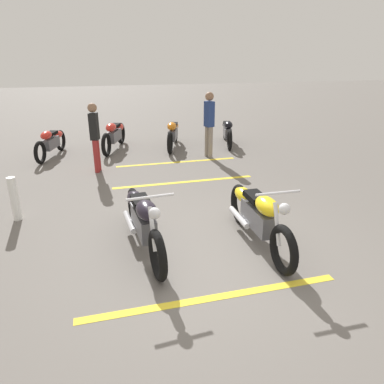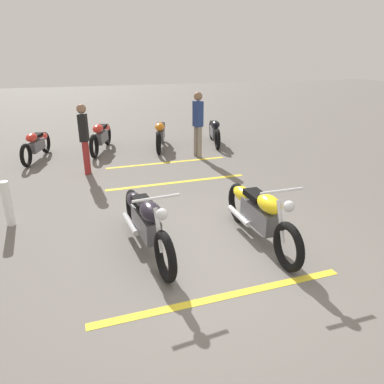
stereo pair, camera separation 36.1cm
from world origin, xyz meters
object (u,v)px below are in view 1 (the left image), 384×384
Objects in this scene: motorcycle_row_left at (173,133)px; motorcycle_bright_foreground at (257,215)px; motorcycle_row_right at (51,142)px; motorcycle_dark_foreground at (143,219)px; motorcycle_row_center at (114,134)px; bystander_near_row at (95,134)px; bystander_secondary at (209,122)px; bollard_post at (14,199)px; motorcycle_row_far_left at (227,131)px.

motorcycle_bright_foreground is at bearing 17.96° from motorcycle_row_left.
motorcycle_row_right is (-0.17, 3.50, -0.03)m from motorcycle_row_left.
motorcycle_dark_foreground is 1.05× the size of motorcycle_row_center.
bystander_near_row is (-1.76, -1.21, 0.50)m from motorcycle_row_right.
motorcycle_bright_foreground is 1.36× the size of bystander_near_row.
motorcycle_row_center is 2.96m from bystander_secondary.
motorcycle_row_left is at bearing -39.92° from bollard_post.
bollard_post is (-4.36, 5.43, -0.03)m from motorcycle_row_far_left.
motorcycle_row_right is 4.42m from bystander_secondary.
bollard_post is (-4.59, 1.94, -0.07)m from motorcycle_row_center.
bollard_post is at bearing -36.89° from motorcycle_row_far_left.
bollard_post is (-2.47, 1.40, -0.53)m from bystander_near_row.
motorcycle_dark_foreground is 2.88× the size of bollard_post.
motorcycle_row_center is 1.20× the size of bystander_secondary.
motorcycle_row_center is at bearing -22.90° from bollard_post.
motorcycle_row_far_left is at bearing 145.00° from motorcycle_dark_foreground.
motorcycle_row_right is at bearing -2.55° from bollard_post.
motorcycle_row_center reaches higher than bollard_post.
motorcycle_bright_foreground is at bearing 46.65° from motorcycle_row_right.
motorcycle_bright_foreground is at bearing -115.91° from bollard_post.
motorcycle_row_far_left is (6.14, -1.75, -0.04)m from motorcycle_bright_foreground.
motorcycle_bright_foreground is 4.93m from bystander_secondary.
motorcycle_row_center is at bearing -88.91° from bystander_near_row.
motorcycle_row_center is 1.79m from motorcycle_row_right.
motorcycle_row_far_left is at bearing -139.53° from bystander_near_row.
bystander_near_row is 0.93× the size of bystander_secondary.
motorcycle_row_left is 1.06× the size of motorcycle_row_right.
bystander_secondary is (4.57, -2.41, 0.52)m from motorcycle_dark_foreground.
motorcycle_dark_foreground is 2.51m from bollard_post.
motorcycle_row_center is (0.24, 3.49, 0.03)m from motorcycle_row_far_left.
motorcycle_row_right is at bearing 148.63° from bystander_secondary.
motorcycle_bright_foreground reaches higher than motorcycle_row_left.
motorcycle_row_left is at bearing 159.40° from motorcycle_dark_foreground.
motorcycle_row_far_left is 3.50m from motorcycle_row_center.
bollard_post reaches higher than motorcycle_row_right.
bollard_post is (-4.23, 0.19, -0.03)m from motorcycle_row_right.
motorcycle_bright_foreground and motorcycle_dark_foreground have the same top height.
motorcycle_row_center is at bearing 118.21° from motorcycle_row_right.
bystander_near_row is at bearing -50.58° from motorcycle_row_far_left.
motorcycle_row_left is at bearing -77.22° from motorcycle_row_far_left.
bystander_secondary is (-1.29, 1.01, 0.56)m from motorcycle_row_far_left.
motorcycle_row_center is 1.08× the size of motorcycle_row_right.
bystander_secondary is (-1.34, -0.73, 0.54)m from motorcycle_row_left.
motorcycle_dark_foreground is 6.10m from motorcycle_row_center.
motorcycle_dark_foreground is at bearing -15.91° from motorcycle_row_far_left.
motorcycle_bright_foreground is at bearing 75.82° from motorcycle_dark_foreground.
motorcycle_row_far_left is 1.22× the size of bystander_near_row.
bystander_near_row is at bearing -29.50° from bollard_post.
bystander_secondary is at bearing 91.09° from motorcycle_row_right.
bystander_near_row is (-1.88, 4.03, 0.50)m from motorcycle_row_far_left.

